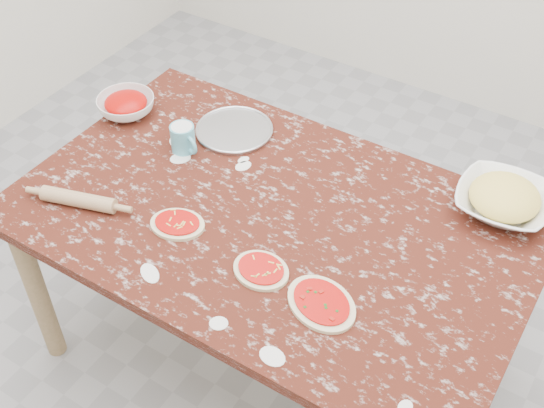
{
  "coord_description": "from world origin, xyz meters",
  "views": [
    {
      "loc": [
        0.83,
        -1.31,
        2.26
      ],
      "look_at": [
        0.0,
        0.0,
        0.8
      ],
      "focal_mm": 45.92,
      "sensor_mm": 36.0,
      "label": 1
    }
  ],
  "objects_px": {
    "worktable": "(272,234)",
    "cheese_bowl": "(503,202)",
    "sauce_bowl": "(126,106)",
    "rolling_pin": "(78,200)",
    "pizza_tray": "(234,131)",
    "flour_mug": "(183,138)"
  },
  "relations": [
    {
      "from": "cheese_bowl",
      "to": "pizza_tray",
      "type": "bearing_deg",
      "value": -173.16
    },
    {
      "from": "worktable",
      "to": "rolling_pin",
      "type": "relative_size",
      "value": 6.47
    },
    {
      "from": "flour_mug",
      "to": "sauce_bowl",
      "type": "bearing_deg",
      "value": 169.13
    },
    {
      "from": "flour_mug",
      "to": "cheese_bowl",
      "type": "bearing_deg",
      "value": 15.77
    },
    {
      "from": "pizza_tray",
      "to": "rolling_pin",
      "type": "bearing_deg",
      "value": -108.9
    },
    {
      "from": "cheese_bowl",
      "to": "rolling_pin",
      "type": "xyz_separation_m",
      "value": [
        -1.14,
        -0.69,
        -0.01
      ]
    },
    {
      "from": "sauce_bowl",
      "to": "rolling_pin",
      "type": "distance_m",
      "value": 0.5
    },
    {
      "from": "pizza_tray",
      "to": "flour_mug",
      "type": "relative_size",
      "value": 2.2
    },
    {
      "from": "sauce_bowl",
      "to": "flour_mug",
      "type": "distance_m",
      "value": 0.32
    },
    {
      "from": "cheese_bowl",
      "to": "flour_mug",
      "type": "height_order",
      "value": "flour_mug"
    },
    {
      "from": "flour_mug",
      "to": "rolling_pin",
      "type": "xyz_separation_m",
      "value": [
        -0.11,
        -0.4,
        -0.03
      ]
    },
    {
      "from": "worktable",
      "to": "flour_mug",
      "type": "xyz_separation_m",
      "value": [
        -0.43,
        0.12,
        0.13
      ]
    },
    {
      "from": "worktable",
      "to": "pizza_tray",
      "type": "bearing_deg",
      "value": 139.56
    },
    {
      "from": "sauce_bowl",
      "to": "rolling_pin",
      "type": "bearing_deg",
      "value": -66.47
    },
    {
      "from": "worktable",
      "to": "cheese_bowl",
      "type": "height_order",
      "value": "cheese_bowl"
    },
    {
      "from": "worktable",
      "to": "sauce_bowl",
      "type": "height_order",
      "value": "sauce_bowl"
    },
    {
      "from": "cheese_bowl",
      "to": "rolling_pin",
      "type": "distance_m",
      "value": 1.33
    },
    {
      "from": "pizza_tray",
      "to": "cheese_bowl",
      "type": "height_order",
      "value": "cheese_bowl"
    },
    {
      "from": "pizza_tray",
      "to": "sauce_bowl",
      "type": "height_order",
      "value": "sauce_bowl"
    },
    {
      "from": "worktable",
      "to": "flour_mug",
      "type": "relative_size",
      "value": 13.03
    },
    {
      "from": "cheese_bowl",
      "to": "flour_mug",
      "type": "distance_m",
      "value": 1.07
    },
    {
      "from": "worktable",
      "to": "rolling_pin",
      "type": "distance_m",
      "value": 0.62
    }
  ]
}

